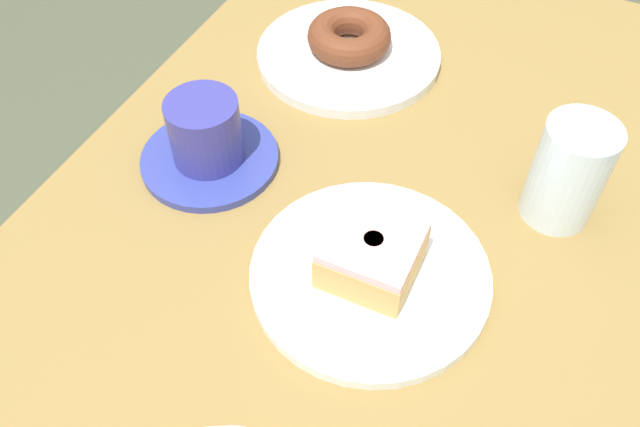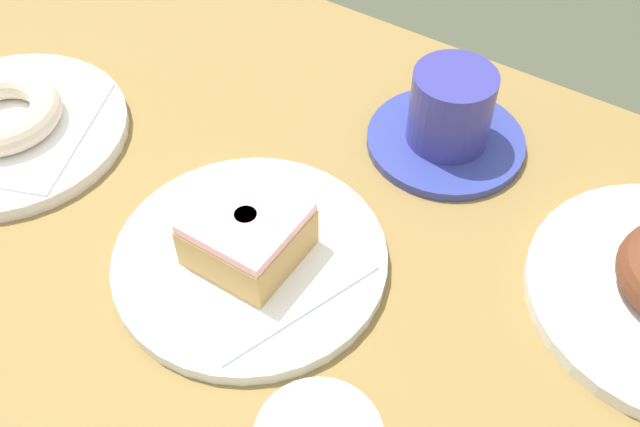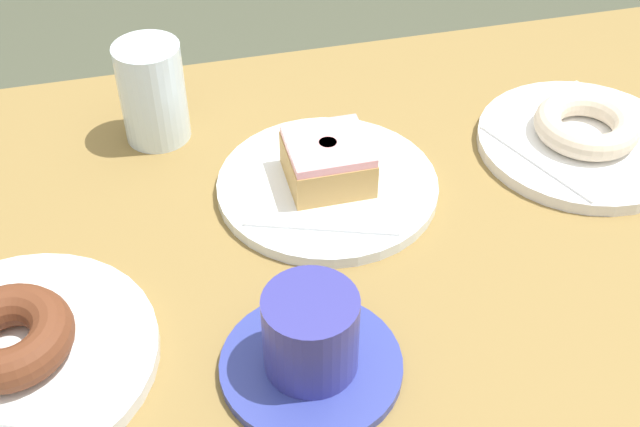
{
  "view_description": "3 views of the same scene",
  "coord_description": "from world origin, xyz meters",
  "px_view_note": "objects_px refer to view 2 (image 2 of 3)",
  "views": [
    {
      "loc": [
        0.32,
        0.15,
        1.3
      ],
      "look_at": [
        -0.06,
        -0.03,
        0.79
      ],
      "focal_mm": 36.87,
      "sensor_mm": 36.0,
      "label": 1
    },
    {
      "loc": [
        -0.29,
        0.33,
        1.27
      ],
      "look_at": [
        -0.06,
        -0.01,
        0.8
      ],
      "focal_mm": 41.82,
      "sensor_mm": 36.0,
      "label": 2
    },
    {
      "loc": [
        -0.19,
        -0.59,
        1.32
      ],
      "look_at": [
        -0.06,
        -0.04,
        0.82
      ],
      "focal_mm": 45.67,
      "sensor_mm": 36.0,
      "label": 3
    }
  ],
  "objects_px": {
    "plate_sugar_ring": "(9,131)",
    "plate_glazed_square": "(250,259)",
    "donut_sugar_ring": "(1,112)",
    "donut_glazed_square": "(248,234)",
    "coffee_cup": "(449,118)"
  },
  "relations": [
    {
      "from": "plate_glazed_square",
      "to": "donut_glazed_square",
      "type": "distance_m",
      "value": 0.03
    },
    {
      "from": "coffee_cup",
      "to": "donut_glazed_square",
      "type": "bearing_deg",
      "value": 72.21
    },
    {
      "from": "plate_sugar_ring",
      "to": "plate_glazed_square",
      "type": "bearing_deg",
      "value": -179.47
    },
    {
      "from": "plate_sugar_ring",
      "to": "donut_sugar_ring",
      "type": "bearing_deg",
      "value": -90.0
    },
    {
      "from": "donut_glazed_square",
      "to": "donut_sugar_ring",
      "type": "relative_size",
      "value": 0.73
    },
    {
      "from": "coffee_cup",
      "to": "plate_glazed_square",
      "type": "bearing_deg",
      "value": 72.21
    },
    {
      "from": "plate_glazed_square",
      "to": "donut_glazed_square",
      "type": "height_order",
      "value": "donut_glazed_square"
    },
    {
      "from": "plate_glazed_square",
      "to": "donut_sugar_ring",
      "type": "relative_size",
      "value": 2.02
    },
    {
      "from": "plate_sugar_ring",
      "to": "coffee_cup",
      "type": "bearing_deg",
      "value": -148.39
    },
    {
      "from": "plate_glazed_square",
      "to": "donut_sugar_ring",
      "type": "distance_m",
      "value": 0.29
    },
    {
      "from": "donut_glazed_square",
      "to": "coffee_cup",
      "type": "height_order",
      "value": "coffee_cup"
    },
    {
      "from": "plate_sugar_ring",
      "to": "donut_sugar_ring",
      "type": "xyz_separation_m",
      "value": [
        0.0,
        -0.0,
        0.02
      ]
    },
    {
      "from": "plate_sugar_ring",
      "to": "donut_sugar_ring",
      "type": "relative_size",
      "value": 2.03
    },
    {
      "from": "plate_glazed_square",
      "to": "donut_sugar_ring",
      "type": "bearing_deg",
      "value": 0.53
    },
    {
      "from": "plate_glazed_square",
      "to": "plate_sugar_ring",
      "type": "height_order",
      "value": "plate_sugar_ring"
    }
  ]
}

